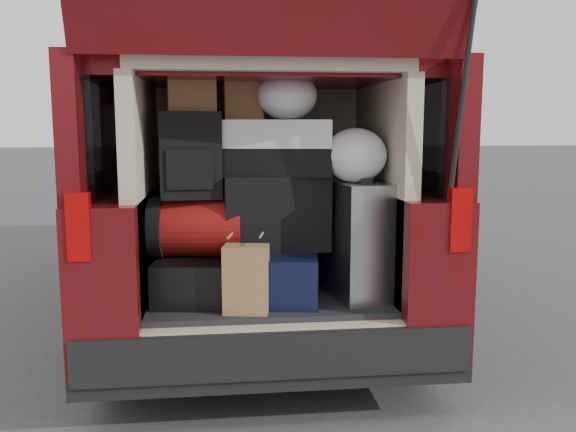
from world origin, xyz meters
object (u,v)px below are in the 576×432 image
Objects in this scene: backpack at (190,155)px; black_hardshell at (199,276)px; navy_hardshell at (273,273)px; silver_roller at (359,240)px; twotone_duffel at (271,148)px; red_duffel at (197,227)px; black_soft_case at (275,212)px; kraft_bag at (246,279)px.

black_hardshell is at bearing 41.30° from backpack.
silver_roller reaches higher than navy_hardshell.
backpack is 0.43m from twotone_duffel.
red_duffel reaches higher than navy_hardshell.
navy_hardshell is 0.89× the size of twotone_duffel.
silver_roller is at bearing -0.05° from red_duffel.
silver_roller is 1.29× the size of red_duffel.
navy_hardshell is 0.67m from twotone_duffel.
silver_roller reaches higher than black_hardshell.
black_soft_case is (-0.43, 0.12, 0.14)m from silver_roller.
navy_hardshell is at bearing 162.11° from silver_roller.
twotone_duffel is at bearing 101.08° from navy_hardshell.
black_hardshell is 0.92× the size of silver_roller.
kraft_bag is (-0.15, -0.27, 0.04)m from navy_hardshell.
black_soft_case is at bearing 9.17° from red_duffel.
black_hardshell is 1.27× the size of backpack.
silver_roller is (0.84, -0.10, 0.19)m from black_hardshell.
black_soft_case is at bearing 1.77° from backpack.
kraft_bag is at bearing -44.81° from black_hardshell.
backpack reaches higher than red_duffel.
black_soft_case is 0.85× the size of twotone_duffel.
silver_roller is (0.45, -0.07, 0.18)m from navy_hardshell.
navy_hardshell is at bearing 70.68° from kraft_bag.
kraft_bag is 0.61× the size of black_soft_case.
twotone_duffel is (0.39, 0.04, 0.68)m from black_hardshell.
red_duffel is 0.38m from backpack.
twotone_duffel reaches higher than red_duffel.
navy_hardshell is 1.73× the size of kraft_bag.
silver_roller is at bearing -9.47° from backpack.
navy_hardshell is at bearing 2.77° from black_hardshell.
twotone_duffel reaches higher than black_hardshell.
backpack reaches higher than kraft_bag.
silver_roller is at bearing -18.90° from black_soft_case.
silver_roller reaches higher than kraft_bag.
navy_hardshell is (0.39, -0.03, 0.01)m from black_hardshell.
twotone_duffel is at bearing 76.59° from kraft_bag.
kraft_bag is at bearing -50.54° from backpack.
silver_roller is at bearing 29.12° from kraft_bag.
red_duffel is at bearing 166.54° from black_hardshell.
black_soft_case is (0.40, 0.02, 0.34)m from black_hardshell.
navy_hardshell is 0.94× the size of silver_roller.
black_soft_case is at bearing 155.27° from silver_roller.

